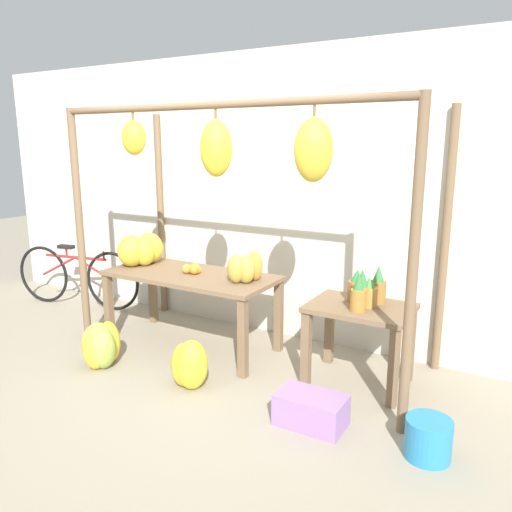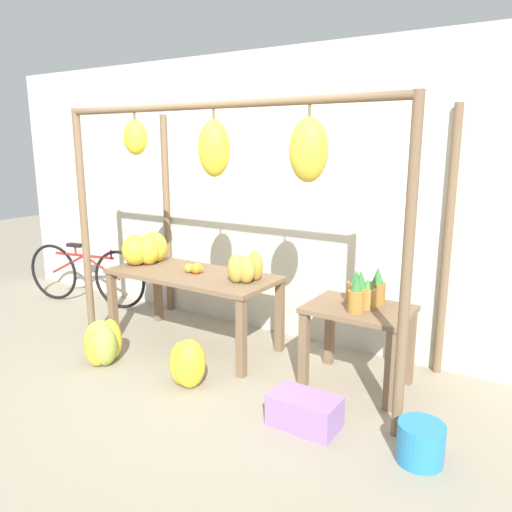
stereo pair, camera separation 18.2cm
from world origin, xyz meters
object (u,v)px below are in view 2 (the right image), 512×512
(banana_pile_on_table, at_px, (146,249))
(pineapple_cluster, at_px, (363,292))
(parked_bicycle, at_px, (85,274))
(banana_pile_ground_right, at_px, (186,363))
(banana_pile_ground_left, at_px, (102,344))
(blue_bucket, at_px, (421,443))
(fruit_crate_white, at_px, (305,411))
(papaya_pile, at_px, (246,268))
(orange_pile, at_px, (195,268))

(banana_pile_on_table, relative_size, pineapple_cluster, 1.30)
(banana_pile_on_table, bearing_deg, pineapple_cluster, 1.48)
(parked_bicycle, bearing_deg, pineapple_cluster, -3.15)
(banana_pile_ground_right, height_order, parked_bicycle, parked_bicycle)
(banana_pile_ground_left, height_order, blue_bucket, banana_pile_ground_left)
(fruit_crate_white, relative_size, papaya_pile, 1.53)
(fruit_crate_white, bearing_deg, banana_pile_ground_right, 178.51)
(banana_pile_on_table, distance_m, papaya_pile, 1.24)
(orange_pile, height_order, parked_bicycle, orange_pile)
(parked_bicycle, bearing_deg, blue_bucket, -12.70)
(orange_pile, xyz_separation_m, pineapple_cluster, (1.63, 0.08, 0.01))
(banana_pile_on_table, relative_size, fruit_crate_white, 1.12)
(orange_pile, height_order, blue_bucket, orange_pile)
(orange_pile, distance_m, pineapple_cluster, 1.63)
(pineapple_cluster, relative_size, banana_pile_ground_right, 0.89)
(banana_pile_ground_left, distance_m, blue_bucket, 2.78)
(fruit_crate_white, relative_size, blue_bucket, 1.65)
(orange_pile, bearing_deg, banana_pile_on_table, 178.26)
(banana_pile_ground_left, relative_size, fruit_crate_white, 0.93)
(banana_pile_on_table, xyz_separation_m, papaya_pile, (1.24, -0.03, -0.03))
(pineapple_cluster, xyz_separation_m, banana_pile_ground_left, (-2.08, -0.86, -0.60))
(blue_bucket, height_order, parked_bicycle, parked_bicycle)
(banana_pile_ground_left, height_order, banana_pile_ground_right, banana_pile_ground_right)
(banana_pile_on_table, distance_m, banana_pile_ground_left, 1.08)
(orange_pile, distance_m, fruit_crate_white, 1.82)
(orange_pile, bearing_deg, fruit_crate_white, -24.97)
(banana_pile_on_table, xyz_separation_m, orange_pile, (0.66, -0.02, -0.11))
(pineapple_cluster, xyz_separation_m, fruit_crate_white, (-0.09, -0.80, -0.67))
(orange_pile, bearing_deg, banana_pile_ground_right, -57.04)
(banana_pile_ground_right, xyz_separation_m, parked_bicycle, (-2.41, 0.97, 0.18))
(banana_pile_on_table, distance_m, orange_pile, 0.67)
(fruit_crate_white, xyz_separation_m, parked_bicycle, (-3.51, 1.00, 0.26))
(orange_pile, xyz_separation_m, fruit_crate_white, (1.54, -0.72, -0.66))
(pineapple_cluster, distance_m, fruit_crate_white, 1.05)
(fruit_crate_white, height_order, blue_bucket, blue_bucket)
(pineapple_cluster, bearing_deg, banana_pile_ground_left, -157.55)
(banana_pile_on_table, height_order, banana_pile_ground_right, banana_pile_on_table)
(banana_pile_ground_right, xyz_separation_m, fruit_crate_white, (1.10, -0.03, -0.07))
(parked_bicycle, bearing_deg, banana_pile_ground_right, -21.85)
(pineapple_cluster, xyz_separation_m, parked_bicycle, (-3.60, 0.20, -0.42))
(fruit_crate_white, bearing_deg, banana_pile_ground_left, -178.22)
(banana_pile_ground_right, distance_m, blue_bucket, 1.88)
(banana_pile_on_table, bearing_deg, orange_pile, -1.74)
(parked_bicycle, bearing_deg, banana_pile_on_table, -11.16)
(papaya_pile, bearing_deg, orange_pile, 178.98)
(pineapple_cluster, distance_m, banana_pile_ground_right, 1.53)
(orange_pile, relative_size, fruit_crate_white, 0.37)
(pineapple_cluster, bearing_deg, fruit_crate_white, -96.32)
(pineapple_cluster, bearing_deg, banana_pile_on_table, -178.52)
(banana_pile_ground_left, distance_m, parked_bicycle, 1.86)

